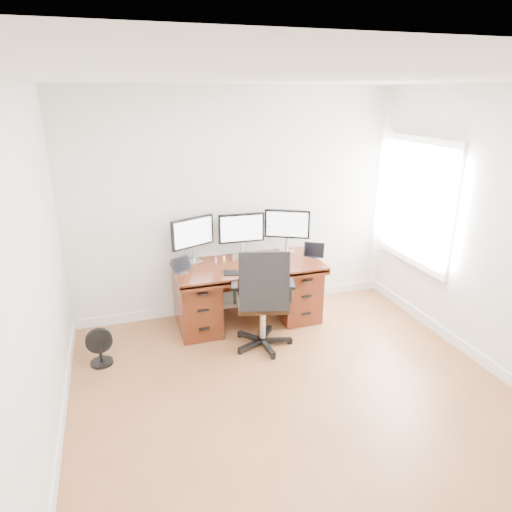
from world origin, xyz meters
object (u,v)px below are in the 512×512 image
object	(u,v)px
floor_fan	(100,348)
keyboard	(255,269)
office_chair	(263,316)
monitor_center	(241,230)
desk	(248,290)

from	to	relation	value
floor_fan	keyboard	distance (m)	1.82
office_chair	keyboard	size ratio (longest dim) A/B	3.71
floor_fan	monitor_center	bearing A→B (deg)	17.09
desk	keyboard	xyz separation A→B (m)	(0.03, -0.22, 0.36)
monitor_center	keyboard	bearing A→B (deg)	-83.88
desk	monitor_center	bearing A→B (deg)	90.02
monitor_center	keyboard	xyz separation A→B (m)	(0.03, -0.46, -0.33)
keyboard	office_chair	bearing A→B (deg)	-110.45
desk	office_chair	bearing A→B (deg)	-91.69
desk	office_chair	world-z (taller)	office_chair
office_chair	monitor_center	xyz separation A→B (m)	(0.02, 0.87, 0.71)
floor_fan	office_chair	bearing A→B (deg)	-11.30
floor_fan	monitor_center	distance (m)	2.03
keyboard	desk	bearing A→B (deg)	82.97
desk	monitor_center	size ratio (longest dim) A/B	3.09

